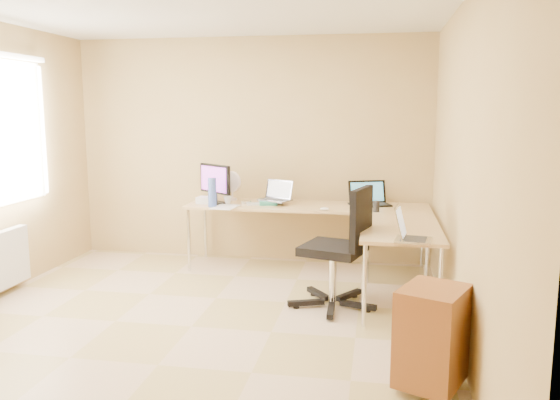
% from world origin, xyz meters
% --- Properties ---
extents(floor, '(4.50, 4.50, 0.00)m').
position_xyz_m(floor, '(0.00, 0.00, 0.00)').
color(floor, '#D0B493').
rests_on(floor, ground).
extents(wall_back, '(4.50, 0.00, 4.50)m').
position_xyz_m(wall_back, '(0.00, 2.25, 1.30)').
color(wall_back, tan).
rests_on(wall_back, ground).
extents(wall_front, '(4.50, 0.00, 4.50)m').
position_xyz_m(wall_front, '(0.00, -2.25, 1.30)').
color(wall_front, tan).
rests_on(wall_front, ground).
extents(wall_right, '(0.00, 4.50, 4.50)m').
position_xyz_m(wall_right, '(2.10, 0.00, 1.30)').
color(wall_right, tan).
rests_on(wall_right, ground).
extents(desk_main, '(2.65, 0.70, 0.73)m').
position_xyz_m(desk_main, '(0.72, 1.85, 0.36)').
color(desk_main, tan).
rests_on(desk_main, ground).
extents(desk_return, '(0.70, 1.30, 0.73)m').
position_xyz_m(desk_return, '(1.70, 0.85, 0.36)').
color(desk_return, tan).
rests_on(desk_return, ground).
extents(monitor, '(0.51, 0.45, 0.44)m').
position_xyz_m(monitor, '(-0.31, 1.79, 0.95)').
color(monitor, black).
rests_on(monitor, desk_main).
extents(book_stack, '(0.25, 0.30, 0.04)m').
position_xyz_m(book_stack, '(0.28, 1.85, 0.75)').
color(book_stack, teal).
rests_on(book_stack, desk_main).
extents(laptop_center, '(0.42, 0.38, 0.22)m').
position_xyz_m(laptop_center, '(0.36, 1.83, 0.88)').
color(laptop_center, '#9192A5').
rests_on(laptop_center, desk_main).
extents(laptop_black, '(0.51, 0.44, 0.27)m').
position_xyz_m(laptop_black, '(1.40, 1.94, 0.86)').
color(laptop_black, black).
rests_on(laptop_black, desk_main).
extents(keyboard, '(0.41, 0.26, 0.02)m').
position_xyz_m(keyboard, '(0.25, 1.81, 0.74)').
color(keyboard, silver).
rests_on(keyboard, desk_main).
extents(mouse, '(0.10, 0.07, 0.03)m').
position_xyz_m(mouse, '(0.94, 1.55, 0.75)').
color(mouse, white).
rests_on(mouse, desk_main).
extents(mug, '(0.11, 0.11, 0.09)m').
position_xyz_m(mug, '(-0.16, 1.79, 0.77)').
color(mug, white).
rests_on(mug, desk_main).
extents(cd_stack, '(0.13, 0.13, 0.03)m').
position_xyz_m(cd_stack, '(0.03, 1.84, 0.74)').
color(cd_stack, silver).
rests_on(cd_stack, desk_main).
extents(water_bottle, '(0.10, 0.10, 0.32)m').
position_xyz_m(water_bottle, '(-0.27, 1.55, 0.89)').
color(water_bottle, '#4562BC').
rests_on(water_bottle, desk_main).
extents(papers, '(0.27, 0.36, 0.01)m').
position_xyz_m(papers, '(-0.13, 1.55, 0.73)').
color(papers, silver).
rests_on(papers, desk_main).
extents(white_box, '(0.22, 0.18, 0.07)m').
position_xyz_m(white_box, '(-0.40, 1.76, 0.77)').
color(white_box, silver).
rests_on(white_box, desk_main).
extents(desk_fan, '(0.31, 0.31, 0.31)m').
position_xyz_m(desk_fan, '(-0.18, 2.05, 0.88)').
color(desk_fan, white).
rests_on(desk_fan, desk_main).
extents(black_cup, '(0.08, 0.08, 0.11)m').
position_xyz_m(black_cup, '(1.47, 1.55, 0.79)').
color(black_cup, black).
rests_on(black_cup, desk_main).
extents(laptop_return, '(0.37, 0.31, 0.22)m').
position_xyz_m(laptop_return, '(1.78, 0.30, 0.84)').
color(laptop_return, '#BDBDBD').
rests_on(laptop_return, desk_return).
extents(office_chair, '(0.83, 0.83, 1.11)m').
position_xyz_m(office_chair, '(1.11, 0.70, 0.50)').
color(office_chair, black).
rests_on(office_chair, ground).
extents(cabinet, '(0.51, 0.56, 0.62)m').
position_xyz_m(cabinet, '(1.85, -0.74, 0.36)').
color(cabinet, '#A38044').
rests_on(cabinet, ground).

